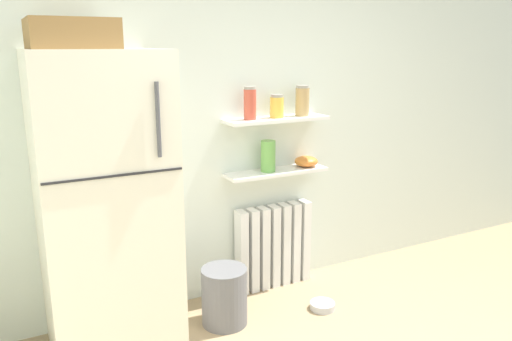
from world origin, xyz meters
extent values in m
cube|color=silver|center=(0.00, 2.05, 1.30)|extent=(7.04, 0.10, 2.60)
cube|color=silver|center=(-1.15, 1.65, 0.92)|extent=(0.74, 0.69, 1.84)
cube|color=#262628|center=(-1.15, 1.30, 1.20)|extent=(0.73, 0.01, 0.01)
cylinder|color=#4C4C51|center=(-0.91, 1.29, 1.48)|extent=(0.02, 0.02, 0.40)
cube|color=olive|center=(-1.26, 1.65, 1.92)|extent=(0.44, 0.48, 0.16)
cube|color=white|center=(-0.12, 1.92, 0.33)|extent=(0.06, 0.12, 0.66)
cube|color=white|center=(-0.03, 1.92, 0.33)|extent=(0.06, 0.12, 0.66)
cube|color=white|center=(0.06, 1.92, 0.33)|extent=(0.06, 0.12, 0.66)
cube|color=white|center=(0.15, 1.92, 0.33)|extent=(0.06, 0.12, 0.66)
cube|color=white|center=(0.25, 1.92, 0.33)|extent=(0.06, 0.12, 0.66)
cube|color=white|center=(0.34, 1.92, 0.33)|extent=(0.06, 0.12, 0.66)
cube|color=white|center=(0.43, 1.92, 0.33)|extent=(0.06, 0.12, 0.66)
cube|color=white|center=(0.15, 1.89, 0.94)|extent=(0.80, 0.22, 0.02)
cube|color=white|center=(0.15, 1.89, 1.33)|extent=(0.80, 0.22, 0.02)
cylinder|color=#C64C38|center=(-0.07, 1.89, 1.45)|extent=(0.09, 0.09, 0.21)
cylinder|color=gray|center=(-0.07, 1.89, 1.57)|extent=(0.08, 0.08, 0.02)
cylinder|color=yellow|center=(0.15, 1.89, 1.42)|extent=(0.10, 0.10, 0.15)
cylinder|color=gray|center=(0.15, 1.89, 1.51)|extent=(0.09, 0.09, 0.02)
cylinder|color=tan|center=(0.37, 1.89, 1.45)|extent=(0.10, 0.10, 0.21)
cylinder|color=gray|center=(0.37, 1.89, 1.56)|extent=(0.09, 0.09, 0.02)
cylinder|color=#66A84C|center=(0.08, 1.89, 1.07)|extent=(0.11, 0.11, 0.23)
ellipsoid|color=orange|center=(0.42, 1.89, 0.99)|extent=(0.18, 0.18, 0.08)
cylinder|color=slate|center=(-0.42, 1.58, 0.20)|extent=(0.31, 0.31, 0.40)
cylinder|color=#B7B7BC|center=(0.28, 1.42, 0.03)|extent=(0.18, 0.18, 0.05)
camera|label=1|loc=(-1.68, -1.29, 1.86)|focal=35.43mm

